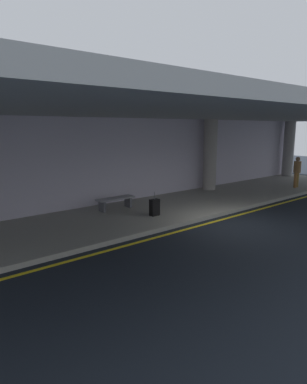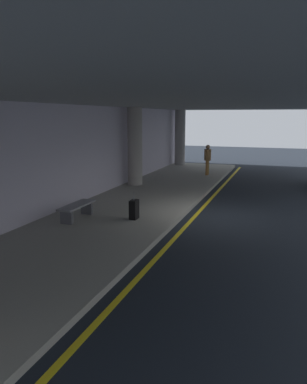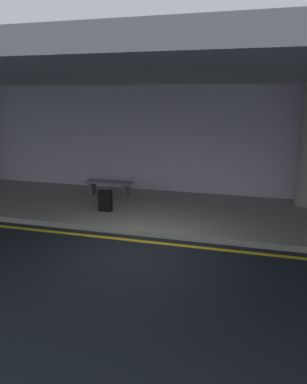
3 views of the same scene
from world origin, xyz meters
name	(u,v)px [view 2 (image 2 of 3)]	position (x,y,z in m)	size (l,w,h in m)	color
ground_plane	(216,216)	(0.00, 0.00, 0.00)	(60.00, 60.00, 0.00)	black
sidewalk	(132,207)	(0.00, 3.10, 0.07)	(26.00, 4.20, 0.15)	gray
lane_stripe_yellow	(196,215)	(0.00, 0.68, 0.00)	(26.00, 0.14, 0.01)	yellow
support_column_center	(135,146)	(4.00, 4.62, 1.97)	(0.70, 0.70, 3.65)	gray
support_column_right_mid	(180,137)	(12.00, 4.62, 1.97)	(0.70, 0.70, 3.65)	gray
ceiling_overhang	(144,100)	(0.00, 2.60, 3.95)	(28.00, 13.20, 0.30)	#929696
terminal_back_wall	(77,156)	(0.00, 5.35, 1.90)	(26.00, 0.30, 3.80)	#B7AFC1
person_waiting_for_ride	(208,158)	(8.10, 1.93, 1.11)	(0.38, 0.38, 1.68)	brown
suitcase_upright_primary	(134,209)	(-1.71, 2.33, 0.46)	(0.36, 0.22, 0.90)	black
bench_metal	(77,208)	(-2.30, 4.06, 0.50)	(1.60, 0.50, 0.48)	slate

